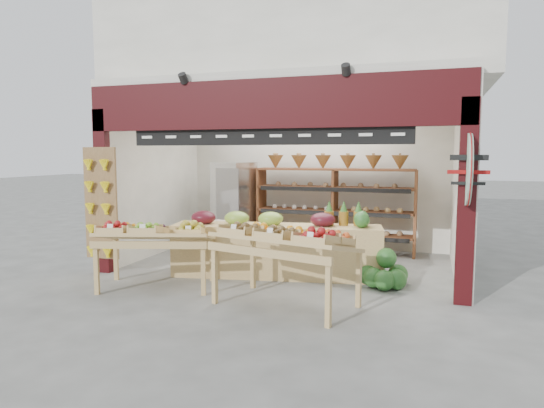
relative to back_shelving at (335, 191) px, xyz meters
The scene contains 11 objects.
ground 2.21m from the back_shelving, 106.24° to the right, with size 60.00×60.00×0.00m, color #63635E.
shop_structure 2.76m from the back_shelving, 162.66° to the right, with size 6.36×5.12×5.40m.
banana_board 4.39m from the back_shelving, 137.75° to the right, with size 0.60×0.15×1.80m.
gift_sign 3.72m from the back_shelving, 52.60° to the right, with size 0.04×0.93×0.92m.
back_shelving is the anchor object (origin of this frame).
refrigerator 2.07m from the back_shelving, behind, with size 0.69×0.69×1.77m, color silver.
cardboard_stack 2.32m from the back_shelving, 144.86° to the right, with size 1.09×0.78×0.69m.
mid_counter 2.39m from the back_shelving, 103.17° to the right, with size 3.35×1.20×1.04m.
display_table_left 3.98m from the back_shelving, 121.66° to the right, with size 1.79×1.32×1.02m.
display_table_right 3.61m from the back_shelving, 88.99° to the right, with size 1.94×1.39×1.10m.
watermelon_pile 2.77m from the back_shelving, 62.94° to the right, with size 0.73×0.73×0.57m.
Camera 1 is at (2.31, -7.64, 1.96)m, focal length 32.00 mm.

